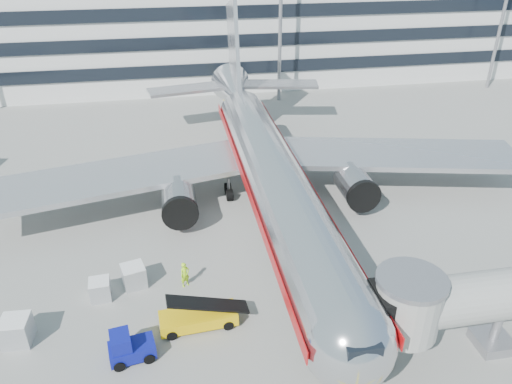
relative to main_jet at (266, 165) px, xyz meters
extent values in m
plane|color=gray|center=(0.00, -11.72, -4.23)|extent=(180.00, 180.00, 0.00)
cube|color=yellow|center=(0.00, -1.72, -4.23)|extent=(0.25, 70.00, 0.01)
cylinder|color=silver|center=(0.00, -3.72, -0.03)|extent=(5.00, 36.00, 5.00)
sphere|color=silver|center=(0.00, -21.72, -0.03)|extent=(5.00, 5.00, 5.00)
cone|color=silver|center=(0.00, 19.28, 0.57)|extent=(5.00, 10.00, 5.00)
cube|color=black|center=(0.00, -23.22, 1.09)|extent=(1.80, 1.20, 0.90)
cube|color=#B7B7BC|center=(13.00, 1.78, -0.83)|extent=(24.95, 12.07, 0.50)
cube|color=#B7B7BC|center=(-13.00, 1.78, -0.83)|extent=(24.95, 12.07, 0.50)
cylinder|color=#99999E|center=(8.00, -1.72, -2.03)|extent=(3.00, 4.20, 3.00)
cylinder|color=#99999E|center=(-8.00, -1.72, -2.03)|extent=(3.00, 4.20, 3.00)
cylinder|color=black|center=(8.00, -3.72, -2.03)|extent=(3.10, 0.50, 3.10)
cylinder|color=black|center=(-8.00, -3.72, -2.03)|extent=(3.10, 0.50, 3.10)
cube|color=#B7B7BC|center=(0.00, 19.78, 4.97)|extent=(0.45, 9.39, 13.72)
cube|color=#B7B7BC|center=(5.50, 20.28, 1.17)|extent=(10.41, 4.94, 0.35)
cube|color=#B7B7BC|center=(-5.50, 20.28, 1.17)|extent=(10.41, 4.94, 0.35)
cylinder|color=gray|center=(0.00, -19.72, -3.33)|extent=(0.24, 0.24, 1.80)
cylinder|color=black|center=(0.00, -19.72, -3.78)|extent=(0.35, 0.90, 0.90)
cylinder|color=gray|center=(3.20, 2.28, -3.23)|extent=(0.30, 0.30, 2.00)
cylinder|color=gray|center=(-3.20, 2.28, -3.23)|extent=(0.30, 0.30, 2.00)
cube|color=red|center=(2.52, -3.72, 0.27)|extent=(0.06, 38.00, 0.90)
cube|color=red|center=(-2.52, -3.72, 0.27)|extent=(0.06, 38.00, 0.90)
cylinder|color=#A8A8A3|center=(10.50, -19.72, -0.03)|extent=(13.00, 3.00, 3.00)
cylinder|color=#A8A8A3|center=(4.20, -19.72, -0.03)|extent=(3.80, 3.80, 3.40)
cylinder|color=gray|center=(4.20, -19.72, 1.87)|extent=(4.00, 4.00, 0.30)
cube|color=black|center=(2.90, -19.72, -0.03)|extent=(1.40, 2.60, 2.60)
cylinder|color=gray|center=(10.50, -19.72, -2.63)|extent=(0.56, 0.56, 3.20)
cube|color=gray|center=(10.50, -19.72, -3.88)|extent=(2.20, 2.20, 0.70)
cylinder|color=black|center=(9.60, -19.72, -3.88)|extent=(0.35, 0.70, 0.70)
cylinder|color=black|center=(11.40, -19.72, -3.88)|extent=(0.35, 0.70, 0.70)
cube|color=silver|center=(0.00, 46.28, 3.27)|extent=(150.00, 24.00, 15.00)
cube|color=black|center=(0.00, 34.18, -0.23)|extent=(150.00, 0.30, 1.80)
cube|color=black|center=(0.00, 34.18, 3.77)|extent=(150.00, 0.30, 1.80)
cube|color=black|center=(0.00, 34.18, 7.77)|extent=(150.00, 0.30, 1.80)
cylinder|color=gray|center=(8.00, 30.28, 8.27)|extent=(0.50, 0.50, 25.00)
cylinder|color=gray|center=(42.00, 30.28, 8.27)|extent=(0.50, 0.50, 25.00)
cube|color=#E3B409|center=(-7.47, -14.63, -3.61)|extent=(5.15, 2.16, 0.80)
cube|color=black|center=(-7.47, -14.63, -2.57)|extent=(5.36, 1.61, 1.76)
cylinder|color=black|center=(-9.35, -13.95, -3.89)|extent=(0.71, 0.37, 0.69)
cylinder|color=black|center=(-9.24, -15.55, -3.89)|extent=(0.71, 0.37, 0.69)
cylinder|color=black|center=(-5.69, -13.71, -3.89)|extent=(0.71, 0.37, 0.69)
cylinder|color=black|center=(-5.58, -15.31, -3.89)|extent=(0.71, 0.37, 0.69)
cube|color=navy|center=(-11.63, -16.68, -3.60)|extent=(2.94, 1.98, 0.88)
cube|color=navy|center=(-12.21, -16.77, -2.73)|extent=(1.39, 1.63, 1.07)
cube|color=black|center=(-12.21, -16.77, -2.39)|extent=(1.26, 1.42, 0.10)
cylinder|color=black|center=(-12.62, -16.10, -3.89)|extent=(0.72, 0.40, 0.68)
cylinder|color=black|center=(-12.38, -17.54, -3.89)|extent=(0.72, 0.40, 0.68)
cylinder|color=black|center=(-10.89, -15.81, -3.89)|extent=(0.72, 0.40, 0.68)
cylinder|color=black|center=(-10.65, -17.25, -3.89)|extent=(0.72, 0.40, 0.68)
cube|color=silver|center=(-11.73, -9.67, -3.42)|extent=(1.93, 1.93, 1.63)
cube|color=white|center=(-11.73, -9.67, -2.59)|extent=(1.93, 1.93, 0.06)
cube|color=silver|center=(-18.77, -14.03, -3.35)|extent=(1.80, 1.80, 1.77)
cube|color=white|center=(-18.77, -14.03, -2.45)|extent=(1.80, 1.80, 0.07)
cube|color=silver|center=(-14.02, -10.67, -3.51)|extent=(1.52, 1.52, 1.46)
cube|color=white|center=(-14.02, -10.67, -2.76)|extent=(1.52, 1.52, 0.05)
imported|color=#B6FF1A|center=(-8.07, -10.37, -3.24)|extent=(0.87, 0.78, 1.99)
camera|label=1|loc=(-8.18, -39.56, 19.30)|focal=35.00mm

